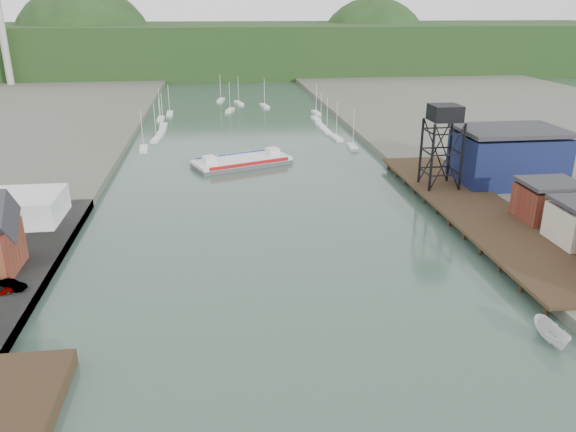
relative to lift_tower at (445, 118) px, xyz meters
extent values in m
plane|color=#283E36|center=(-35.00, -58.00, -15.65)|extent=(600.00, 600.00, 0.00)
cube|color=black|center=(2.00, -13.00, -13.75)|extent=(14.00, 70.00, 0.50)
cylinder|color=black|center=(-4.00, -13.00, -14.85)|extent=(0.60, 0.60, 2.20)
cylinder|color=black|center=(8.00, -13.00, -14.85)|extent=(0.60, 0.60, 2.20)
cube|color=silver|center=(-79.00, -8.00, -11.80)|extent=(18.00, 12.00, 4.50)
cylinder|color=black|center=(-3.00, -3.00, -7.00)|extent=(0.50, 0.50, 13.00)
cylinder|color=black|center=(3.00, -3.00, -7.00)|extent=(0.50, 0.50, 13.00)
cylinder|color=black|center=(-3.00, 3.00, -7.00)|extent=(0.50, 0.50, 13.00)
cylinder|color=black|center=(3.00, 3.00, -7.00)|extent=(0.50, 0.50, 13.00)
cube|color=black|center=(0.00, 0.00, 1.00)|extent=(5.50, 5.50, 3.00)
cube|color=#0B1534|center=(15.00, 2.00, -9.05)|extent=(20.00, 14.00, 10.00)
cube|color=#2D2D33|center=(15.00, 2.00, -3.15)|extent=(20.50, 14.50, 0.80)
cube|color=#5C1D1A|center=(11.00, -20.00, -11.05)|extent=(9.00, 8.00, 6.00)
cube|color=silver|center=(-62.54, 45.89, -15.30)|extent=(2.67, 7.65, 0.90)
cube|color=silver|center=(-60.28, 57.30, -15.30)|extent=(2.81, 7.67, 0.90)
cube|color=silver|center=(-59.71, 66.17, -15.30)|extent=(2.35, 7.59, 0.90)
cube|color=silver|center=(-59.81, 76.09, -15.30)|extent=(2.01, 7.50, 0.90)
cube|color=silver|center=(-61.64, 88.33, -15.30)|extent=(2.00, 7.50, 0.90)
cube|color=silver|center=(-59.32, 98.17, -15.30)|extent=(2.16, 7.54, 0.90)
cube|color=silver|center=(-7.44, 41.03, -15.30)|extent=(2.53, 7.62, 0.90)
cube|color=silver|center=(-9.54, 52.51, -15.30)|extent=(2.76, 7.67, 0.90)
cube|color=silver|center=(-10.54, 61.29, -15.30)|extent=(2.22, 7.56, 0.90)
cube|color=silver|center=(-10.73, 70.28, -15.30)|extent=(2.18, 7.54, 0.90)
cube|color=silver|center=(-10.33, 81.38, -15.30)|extent=(2.46, 7.61, 0.90)
cube|color=silver|center=(-8.22, 92.99, -15.30)|extent=(2.48, 7.61, 0.90)
cube|color=silver|center=(-38.16, 102.00, -15.30)|extent=(3.78, 7.76, 0.90)
cube|color=silver|center=(-24.96, 110.00, -15.30)|extent=(3.31, 7.74, 0.90)
cube|color=silver|center=(-34.34, 118.00, -15.30)|extent=(3.76, 7.76, 0.90)
cube|color=silver|center=(-41.11, 126.00, -15.30)|extent=(3.40, 7.74, 0.90)
cylinder|color=#AAABA5|center=(-137.00, 177.00, 14.35)|extent=(3.20, 3.20, 60.00)
cube|color=#1C3115|center=(-35.00, 242.00, -3.65)|extent=(500.00, 120.00, 28.00)
sphere|color=#1C3115|center=(-115.00, 242.00, -7.65)|extent=(80.00, 80.00, 80.00)
sphere|color=#1C3115|center=(55.00, 252.00, -9.65)|extent=(70.00, 70.00, 70.00)
cube|color=#4D4D50|center=(-37.62, 27.97, -15.19)|extent=(24.47, 16.77, 0.91)
cube|color=silver|center=(-37.62, 27.97, -14.38)|extent=(24.47, 16.77, 0.73)
cube|color=#A41312|center=(-35.94, 23.70, -14.19)|extent=(18.66, 7.44, 0.82)
cube|color=navy|center=(-39.30, 32.24, -14.19)|extent=(18.66, 7.44, 0.82)
cube|color=silver|center=(-45.23, 24.98, -13.28)|extent=(3.54, 3.54, 1.82)
cube|color=silver|center=(-30.01, 30.97, -13.28)|extent=(3.54, 3.54, 1.82)
imported|color=silver|center=(-6.90, -51.88, -14.48)|extent=(2.32, 6.07, 2.34)
imported|color=#999999|center=(-70.27, -34.00, -13.41)|extent=(4.10, 2.50, 1.27)
camera|label=1|loc=(-43.22, -101.96, 20.07)|focal=35.00mm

